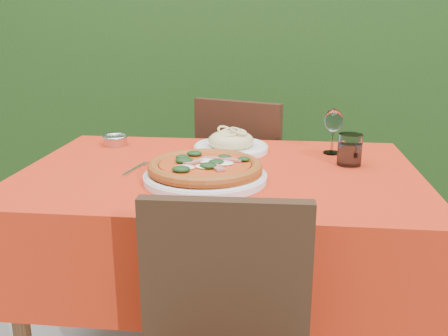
# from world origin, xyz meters

# --- Properties ---
(hedge) EXTENTS (3.20, 0.55, 1.78)m
(hedge) POSITION_xyz_m (0.00, 1.55, 0.92)
(hedge) COLOR black
(hedge) RESTS_ON ground
(dining_table) EXTENTS (1.26, 0.86, 0.75)m
(dining_table) POSITION_xyz_m (0.00, 0.00, 0.60)
(dining_table) COLOR #472B16
(dining_table) RESTS_ON ground
(chair_far) EXTENTS (0.51, 0.51, 0.88)m
(chair_far) POSITION_xyz_m (0.04, 0.66, 0.51)
(chair_far) COLOR black
(chair_far) RESTS_ON ground
(pizza_plate) EXTENTS (0.43, 0.43, 0.07)m
(pizza_plate) POSITION_xyz_m (-0.03, -0.12, 0.78)
(pizza_plate) COLOR silver
(pizza_plate) RESTS_ON dining_table
(pasta_plate) EXTENTS (0.27, 0.27, 0.08)m
(pasta_plate) POSITION_xyz_m (0.01, 0.24, 0.78)
(pasta_plate) COLOR white
(pasta_plate) RESTS_ON dining_table
(water_glass) EXTENTS (0.08, 0.08, 0.10)m
(water_glass) POSITION_xyz_m (0.42, 0.10, 0.80)
(water_glass) COLOR silver
(water_glass) RESTS_ON dining_table
(wine_glass) EXTENTS (0.07, 0.07, 0.16)m
(wine_glass) POSITION_xyz_m (0.38, 0.25, 0.86)
(wine_glass) COLOR silver
(wine_glass) RESTS_ON dining_table
(fork) EXTENTS (0.06, 0.17, 0.00)m
(fork) POSITION_xyz_m (-0.27, -0.04, 0.75)
(fork) COLOR silver
(fork) RESTS_ON dining_table
(steel_ramekin) EXTENTS (0.09, 0.09, 0.03)m
(steel_ramekin) POSITION_xyz_m (-0.44, 0.28, 0.76)
(steel_ramekin) COLOR #B6B6BD
(steel_ramekin) RESTS_ON dining_table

